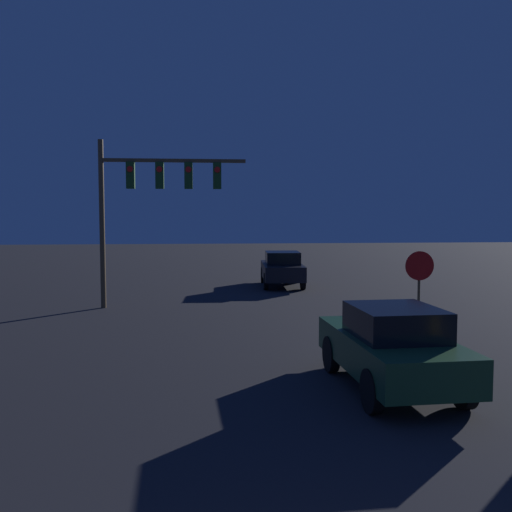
{
  "coord_description": "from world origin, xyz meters",
  "views": [
    {
      "loc": [
        -1.43,
        -1.72,
        3.22
      ],
      "look_at": [
        0.0,
        13.21,
        2.11
      ],
      "focal_mm": 40.0,
      "sensor_mm": 36.0,
      "label": 1
    }
  ],
  "objects_px": {
    "stop_sign": "(419,276)",
    "traffic_signal_mast": "(150,190)",
    "car_near": "(392,346)",
    "car_far": "(282,268)"
  },
  "relations": [
    {
      "from": "car_near",
      "to": "car_far",
      "type": "relative_size",
      "value": 1.0
    },
    {
      "from": "car_near",
      "to": "car_far",
      "type": "height_order",
      "value": "same"
    },
    {
      "from": "traffic_signal_mast",
      "to": "car_far",
      "type": "bearing_deg",
      "value": 44.39
    },
    {
      "from": "car_near",
      "to": "traffic_signal_mast",
      "type": "bearing_deg",
      "value": 115.48
    },
    {
      "from": "car_far",
      "to": "stop_sign",
      "type": "bearing_deg",
      "value": -74.52
    },
    {
      "from": "car_near",
      "to": "traffic_signal_mast",
      "type": "distance_m",
      "value": 11.56
    },
    {
      "from": "stop_sign",
      "to": "car_near",
      "type": "bearing_deg",
      "value": -116.61
    },
    {
      "from": "stop_sign",
      "to": "traffic_signal_mast",
      "type": "bearing_deg",
      "value": 145.94
    },
    {
      "from": "traffic_signal_mast",
      "to": "car_near",
      "type": "bearing_deg",
      "value": -61.99
    },
    {
      "from": "stop_sign",
      "to": "car_far",
      "type": "bearing_deg",
      "value": 102.22
    }
  ]
}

